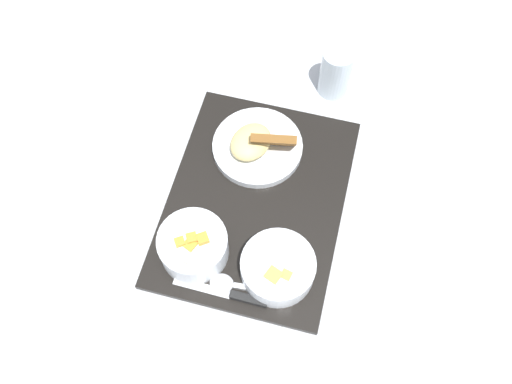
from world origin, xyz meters
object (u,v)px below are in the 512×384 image
at_px(bowl_salad, 193,245).
at_px(bowl_soup, 278,267).
at_px(plate_main, 258,145).
at_px(glass_water, 335,74).
at_px(knife, 235,296).
at_px(spoon, 234,285).

distance_m(bowl_salad, bowl_soup, 0.15).
bearing_deg(plate_main, glass_water, -32.06).
height_order(bowl_soup, knife, bowl_soup).
distance_m(plate_main, knife, 0.29).
relative_size(bowl_salad, knife, 0.72).
bearing_deg(glass_water, bowl_salad, 156.86).
height_order(plate_main, glass_water, glass_water).
bearing_deg(bowl_soup, bowl_salad, 88.53).
bearing_deg(spoon, bowl_soup, -151.13).
bearing_deg(knife, bowl_soup, -134.16).
bearing_deg(glass_water, spoon, 168.26).
height_order(knife, glass_water, glass_water).
relative_size(knife, glass_water, 1.51).
distance_m(bowl_salad, spoon, 0.10).
height_order(bowl_salad, bowl_soup, bowl_salad).
bearing_deg(glass_water, plate_main, 147.94).
bearing_deg(knife, bowl_salad, -32.84).
bearing_deg(knife, spoon, -67.67).
distance_m(bowl_salad, glass_water, 0.45).
bearing_deg(bowl_salad, glass_water, -23.14).
height_order(bowl_salad, plate_main, plate_main).
distance_m(knife, glass_water, 0.48).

